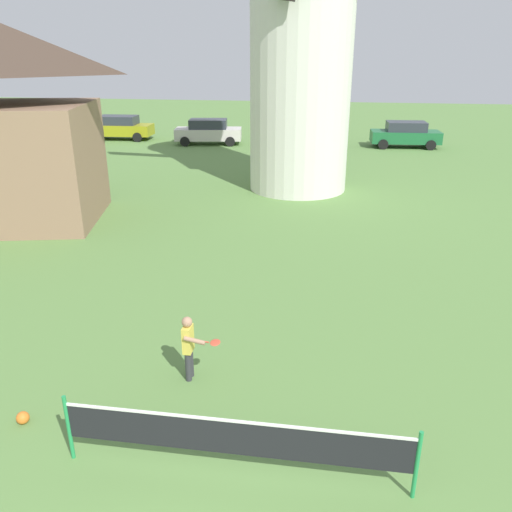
{
  "coord_description": "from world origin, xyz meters",
  "views": [
    {
      "loc": [
        1.28,
        -3.09,
        5.66
      ],
      "look_at": [
        0.13,
        4.48,
        2.6
      ],
      "focal_mm": 36.29,
      "sensor_mm": 36.0,
      "label": 1
    }
  ],
  "objects_px": {
    "parked_car_mustard": "(119,127)",
    "parked_car_black": "(299,133)",
    "windmill": "(303,0)",
    "parked_car_cream": "(208,131)",
    "player_far": "(189,344)",
    "stray_ball": "(23,418)",
    "parked_car_green": "(405,134)",
    "tennis_net": "(234,438)"
  },
  "relations": [
    {
      "from": "tennis_net",
      "to": "parked_car_mustard",
      "type": "relative_size",
      "value": 1.1
    },
    {
      "from": "windmill",
      "to": "parked_car_mustard",
      "type": "relative_size",
      "value": 3.37
    },
    {
      "from": "parked_car_black",
      "to": "stray_ball",
      "type": "bearing_deg",
      "value": -95.48
    },
    {
      "from": "parked_car_black",
      "to": "parked_car_green",
      "type": "height_order",
      "value": "same"
    },
    {
      "from": "parked_car_green",
      "to": "windmill",
      "type": "bearing_deg",
      "value": -117.31
    },
    {
      "from": "player_far",
      "to": "parked_car_mustard",
      "type": "bearing_deg",
      "value": 114.94
    },
    {
      "from": "tennis_net",
      "to": "parked_car_black",
      "type": "distance_m",
      "value": 27.23
    },
    {
      "from": "player_far",
      "to": "parked_car_cream",
      "type": "bearing_deg",
      "value": 102.72
    },
    {
      "from": "parked_car_black",
      "to": "parked_car_green",
      "type": "xyz_separation_m",
      "value": [
        6.5,
        0.63,
        0.0
      ]
    },
    {
      "from": "parked_car_black",
      "to": "windmill",
      "type": "bearing_deg",
      "value": -86.27
    },
    {
      "from": "tennis_net",
      "to": "player_far",
      "type": "height_order",
      "value": "player_far"
    },
    {
      "from": "parked_car_cream",
      "to": "tennis_net",
      "type": "bearing_deg",
      "value": -75.79
    },
    {
      "from": "tennis_net",
      "to": "parked_car_black",
      "type": "height_order",
      "value": "parked_car_black"
    },
    {
      "from": "player_far",
      "to": "parked_car_cream",
      "type": "distance_m",
      "value": 25.59
    },
    {
      "from": "tennis_net",
      "to": "parked_car_cream",
      "type": "distance_m",
      "value": 28.04
    },
    {
      "from": "windmill",
      "to": "player_far",
      "type": "relative_size",
      "value": 12.04
    },
    {
      "from": "parked_car_green",
      "to": "tennis_net",
      "type": "bearing_deg",
      "value": -101.04
    },
    {
      "from": "stray_ball",
      "to": "parked_car_green",
      "type": "height_order",
      "value": "parked_car_green"
    },
    {
      "from": "stray_ball",
      "to": "windmill",
      "type": "bearing_deg",
      "value": 78.54
    },
    {
      "from": "tennis_net",
      "to": "stray_ball",
      "type": "distance_m",
      "value": 3.71
    },
    {
      "from": "parked_car_mustard",
      "to": "parked_car_green",
      "type": "xyz_separation_m",
      "value": [
        18.71,
        -0.25,
        -0.0
      ]
    },
    {
      "from": "windmill",
      "to": "parked_car_cream",
      "type": "xyz_separation_m",
      "value": [
        -6.51,
        10.58,
        -6.61
      ]
    },
    {
      "from": "player_far",
      "to": "parked_car_cream",
      "type": "height_order",
      "value": "parked_car_cream"
    },
    {
      "from": "windmill",
      "to": "parked_car_green",
      "type": "height_order",
      "value": "windmill"
    },
    {
      "from": "player_far",
      "to": "parked_car_black",
      "type": "xyz_separation_m",
      "value": [
        0.18,
        25.0,
        0.09
      ]
    },
    {
      "from": "windmill",
      "to": "parked_car_black",
      "type": "xyz_separation_m",
      "value": [
        -0.69,
        10.61,
        -6.61
      ]
    },
    {
      "from": "player_far",
      "to": "tennis_net",
      "type": "bearing_deg",
      "value": -60.6
    },
    {
      "from": "windmill",
      "to": "tennis_net",
      "type": "height_order",
      "value": "windmill"
    },
    {
      "from": "stray_ball",
      "to": "parked_car_black",
      "type": "bearing_deg",
      "value": 84.52
    },
    {
      "from": "windmill",
      "to": "parked_car_black",
      "type": "relative_size",
      "value": 3.61
    },
    {
      "from": "player_far",
      "to": "windmill",
      "type": "bearing_deg",
      "value": 86.53
    },
    {
      "from": "player_far",
      "to": "parked_car_cream",
      "type": "relative_size",
      "value": 0.29
    },
    {
      "from": "player_far",
      "to": "parked_car_green",
      "type": "height_order",
      "value": "parked_car_green"
    },
    {
      "from": "windmill",
      "to": "parked_car_black",
      "type": "height_order",
      "value": "windmill"
    },
    {
      "from": "tennis_net",
      "to": "player_far",
      "type": "bearing_deg",
      "value": 119.4
    },
    {
      "from": "tennis_net",
      "to": "parked_car_green",
      "type": "distance_m",
      "value": 28.37
    },
    {
      "from": "parked_car_mustard",
      "to": "parked_car_black",
      "type": "bearing_deg",
      "value": -4.12
    },
    {
      "from": "windmill",
      "to": "tennis_net",
      "type": "relative_size",
      "value": 3.08
    },
    {
      "from": "parked_car_green",
      "to": "player_far",
      "type": "bearing_deg",
      "value": -104.6
    },
    {
      "from": "stray_ball",
      "to": "parked_car_cream",
      "type": "height_order",
      "value": "parked_car_cream"
    },
    {
      "from": "stray_ball",
      "to": "parked_car_mustard",
      "type": "distance_m",
      "value": 29.15
    },
    {
      "from": "tennis_net",
      "to": "parked_car_mustard",
      "type": "bearing_deg",
      "value": 115.31
    }
  ]
}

